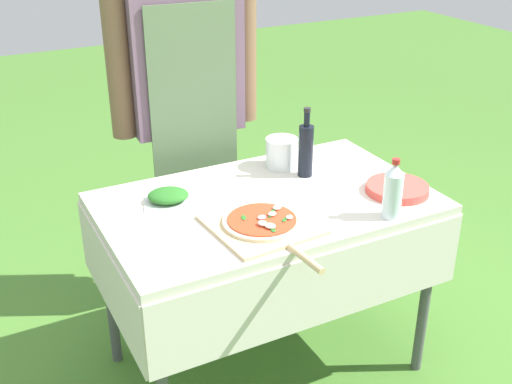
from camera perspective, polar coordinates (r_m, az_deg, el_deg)
name	(u,v)px	position (r m, az deg, el deg)	size (l,w,h in m)	color
ground_plane	(265,363)	(2.81, 0.83, -14.95)	(12.00, 12.00, 0.00)	#477A2D
prep_table	(266,221)	(2.42, 0.94, -2.58)	(1.23, 0.76, 0.78)	beige
person_cook	(186,94)	(2.78, -6.25, 8.69)	(0.65, 0.24, 1.73)	#4C4C51
pizza_on_peel	(264,224)	(2.18, 0.68, -2.87)	(0.36, 0.52, 0.05)	#D1B27F
oil_bottle	(306,149)	(2.53, 4.45, 3.81)	(0.06, 0.06, 0.28)	black
water_bottle	(393,190)	(2.26, 12.09, 0.15)	(0.07, 0.07, 0.22)	silver
herb_container	(168,196)	(2.37, -7.81, -0.38)	(0.22, 0.20, 0.05)	silver
mixing_tub	(282,153)	(2.62, 2.30, 3.50)	(0.13, 0.13, 0.12)	silver
plate_stack	(397,189)	(2.48, 12.45, 0.30)	(0.24, 0.24, 0.03)	#DB4C42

